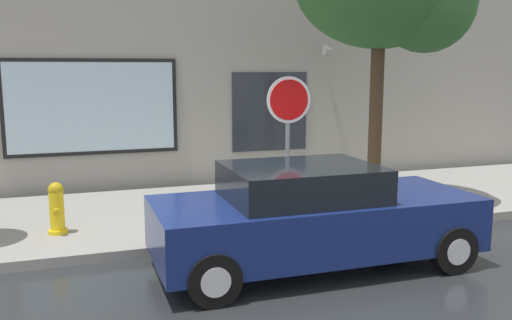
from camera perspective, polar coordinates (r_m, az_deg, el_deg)
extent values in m
plane|color=#282B2D|center=(7.59, 1.57, -11.27)|extent=(60.00, 60.00, 0.00)
cube|color=gray|center=(10.31, -4.21, -5.25)|extent=(20.00, 4.00, 0.15)
cube|color=#9E998E|center=(12.44, -7.35, 13.12)|extent=(20.00, 0.40, 7.00)
cube|color=black|center=(11.97, -16.54, 5.26)|extent=(3.51, 0.06, 1.99)
cube|color=silver|center=(11.94, -16.54, 5.25)|extent=(3.35, 0.03, 1.83)
cube|color=#262B33|center=(12.75, 1.43, 5.01)|extent=(1.80, 0.04, 1.80)
cone|color=#99999E|center=(13.15, 7.51, 11.17)|extent=(0.22, 0.24, 0.24)
cube|color=navy|center=(7.58, 6.16, -6.47)|extent=(4.36, 1.74, 0.71)
cube|color=black|center=(7.35, 4.69, -2.28)|extent=(1.96, 1.53, 0.45)
cylinder|color=black|center=(9.09, 13.41, -5.90)|extent=(0.64, 0.22, 0.64)
cylinder|color=silver|center=(9.09, 13.41, -5.90)|extent=(0.35, 0.24, 0.35)
cylinder|color=black|center=(7.84, 19.68, -8.68)|extent=(0.64, 0.22, 0.64)
cylinder|color=silver|center=(7.84, 19.68, -8.68)|extent=(0.35, 0.24, 0.35)
cylinder|color=black|center=(7.91, -7.29, -8.03)|extent=(0.64, 0.22, 0.64)
cylinder|color=silver|center=(7.91, -7.29, -8.03)|extent=(0.35, 0.24, 0.35)
cylinder|color=black|center=(6.44, -4.40, -12.15)|extent=(0.64, 0.22, 0.64)
cylinder|color=silver|center=(6.44, -4.40, -12.15)|extent=(0.35, 0.24, 0.35)
cylinder|color=yellow|center=(9.11, -19.85, -5.02)|extent=(0.22, 0.22, 0.69)
sphere|color=gold|center=(9.04, -19.97, -2.89)|extent=(0.23, 0.23, 0.23)
cylinder|color=gold|center=(8.95, -19.88, -5.06)|extent=(0.09, 0.12, 0.09)
cylinder|color=gold|center=(9.26, -19.84, -4.58)|extent=(0.09, 0.12, 0.09)
cylinder|color=yellow|center=(9.20, -19.74, -6.94)|extent=(0.30, 0.30, 0.06)
cylinder|color=#4C3823|center=(10.56, 12.23, 4.14)|extent=(0.25, 0.25, 3.20)
sphere|color=#33662D|center=(10.64, 17.19, 15.18)|extent=(1.75, 1.75, 1.75)
cylinder|color=gray|center=(9.16, 3.26, 0.98)|extent=(0.07, 0.07, 2.38)
cylinder|color=white|center=(9.04, 3.41, 6.22)|extent=(0.76, 0.02, 0.76)
cylinder|color=red|center=(9.03, 3.44, 6.21)|extent=(0.66, 0.02, 0.66)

